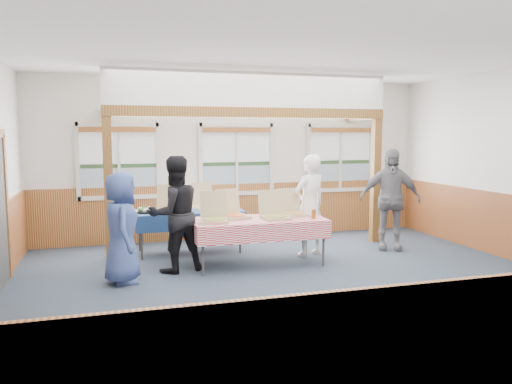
# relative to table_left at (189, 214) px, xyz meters

# --- Properties ---
(floor) EXTENTS (8.00, 8.00, 0.00)m
(floor) POSITION_rel_table_left_xyz_m (1.14, -2.41, -0.70)
(floor) COLOR #25313C
(floor) RESTS_ON ground
(ceiling) EXTENTS (8.00, 8.00, 0.00)m
(ceiling) POSITION_rel_table_left_xyz_m (1.14, -2.41, 2.50)
(ceiling) COLOR white
(ceiling) RESTS_ON wall_back
(wall_back) EXTENTS (8.00, 0.00, 8.00)m
(wall_back) POSITION_rel_table_left_xyz_m (1.14, 1.09, 0.90)
(wall_back) COLOR silver
(wall_back) RESTS_ON floor
(wall_front) EXTENTS (8.00, 0.00, 8.00)m
(wall_front) POSITION_rel_table_left_xyz_m (1.14, -5.91, 0.90)
(wall_front) COLOR silver
(wall_front) RESTS_ON floor
(wainscot_back) EXTENTS (7.98, 0.05, 1.10)m
(wainscot_back) POSITION_rel_table_left_xyz_m (1.14, 1.06, -0.15)
(wainscot_back) COLOR brown
(wainscot_back) RESTS_ON floor
(wainscot_front) EXTENTS (7.98, 0.05, 1.10)m
(wainscot_front) POSITION_rel_table_left_xyz_m (1.14, -5.89, -0.15)
(wainscot_front) COLOR brown
(wainscot_front) RESTS_ON floor
(window_left) EXTENTS (1.56, 0.10, 1.46)m
(window_left) POSITION_rel_table_left_xyz_m (-1.16, 1.04, 0.98)
(window_left) COLOR silver
(window_left) RESTS_ON wall_back
(window_mid) EXTENTS (1.56, 0.10, 1.46)m
(window_mid) POSITION_rel_table_left_xyz_m (1.14, 1.04, 0.98)
(window_mid) COLOR silver
(window_mid) RESTS_ON wall_back
(window_right) EXTENTS (1.56, 0.10, 1.46)m
(window_right) POSITION_rel_table_left_xyz_m (3.44, 1.04, 0.98)
(window_right) COLOR silver
(window_right) RESTS_ON wall_back
(post_left) EXTENTS (0.15, 0.15, 2.40)m
(post_left) POSITION_rel_table_left_xyz_m (-1.36, -0.11, 0.50)
(post_left) COLOR #5A3814
(post_left) RESTS_ON floor
(post_right) EXTENTS (0.15, 0.15, 2.40)m
(post_right) POSITION_rel_table_left_xyz_m (3.64, -0.11, 0.50)
(post_right) COLOR #5A3814
(post_right) RESTS_ON floor
(cross_beam) EXTENTS (5.15, 0.18, 0.18)m
(cross_beam) POSITION_rel_table_left_xyz_m (1.14, -0.11, 1.79)
(cross_beam) COLOR #5A3814
(cross_beam) RESTS_ON post_left
(table_left) EXTENTS (2.06, 1.52, 0.76)m
(table_left) POSITION_rel_table_left_xyz_m (0.00, 0.00, 0.00)
(table_left) COLOR #343434
(table_left) RESTS_ON floor
(table_right) EXTENTS (2.15, 0.98, 0.76)m
(table_right) POSITION_rel_table_left_xyz_m (0.93, -1.19, 0.01)
(table_right) COLOR #343434
(table_right) RESTS_ON floor
(pizza_box_a) EXTENTS (0.53, 0.60, 0.46)m
(pizza_box_a) POSITION_rel_table_left_xyz_m (-0.39, -0.11, 0.12)
(pizza_box_a) COLOR tan
(pizza_box_a) RESTS_ON table_left
(pizza_box_b) EXTENTS (0.51, 0.58, 0.46)m
(pizza_box_b) POSITION_rel_table_left_xyz_m (0.34, 0.16, 0.12)
(pizza_box_b) COLOR tan
(pizza_box_b) RESTS_ON table_left
(pizza_box_c) EXTENTS (0.49, 0.57, 0.45)m
(pizza_box_c) POSITION_rel_table_left_xyz_m (0.19, -1.28, 0.12)
(pizza_box_c) COLOR tan
(pizza_box_c) RESTS_ON table_right
(pizza_box_d) EXTENTS (0.52, 0.59, 0.45)m
(pizza_box_d) POSITION_rel_table_left_xyz_m (0.57, -0.99, 0.12)
(pizza_box_d) COLOR tan
(pizza_box_d) RESTS_ON table_right
(pizza_box_e) EXTENTS (0.43, 0.52, 0.45)m
(pizza_box_e) POSITION_rel_table_left_xyz_m (1.18, -1.26, 0.12)
(pizza_box_e) COLOR tan
(pizza_box_e) RESTS_ON table_right
(pizza_box_f) EXTENTS (0.42, 0.51, 0.44)m
(pizza_box_f) POSITION_rel_table_left_xyz_m (1.58, -1.04, 0.12)
(pizza_box_f) COLOR tan
(pizza_box_f) RESTS_ON table_right
(veggie_tray) EXTENTS (0.40, 0.40, 0.09)m
(veggie_tray) POSITION_rel_table_left_xyz_m (-0.75, 0.00, 0.09)
(veggie_tray) COLOR black
(veggie_tray) RESTS_ON table_left
(drink_glass) EXTENTS (0.07, 0.07, 0.15)m
(drink_glass) POSITION_rel_table_left_xyz_m (1.78, -1.44, 0.13)
(drink_glass) COLOR brown
(drink_glass) RESTS_ON table_right
(woman_white) EXTENTS (0.75, 0.62, 1.76)m
(woman_white) POSITION_rel_table_left_xyz_m (1.97, -0.82, 0.18)
(woman_white) COLOR white
(woman_white) RESTS_ON floor
(woman_black) EXTENTS (1.02, 0.89, 1.78)m
(woman_black) POSITION_rel_table_left_xyz_m (-0.40, -1.18, 0.19)
(woman_black) COLOR black
(woman_black) RESTS_ON floor
(man_blue) EXTENTS (0.53, 0.79, 1.59)m
(man_blue) POSITION_rel_table_left_xyz_m (-1.20, -1.56, 0.09)
(man_blue) COLOR #354886
(man_blue) RESTS_ON floor
(person_grey) EXTENTS (1.17, 0.86, 1.85)m
(person_grey) POSITION_rel_table_left_xyz_m (3.56, -0.79, 0.22)
(person_grey) COLOR slate
(person_grey) RESTS_ON floor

